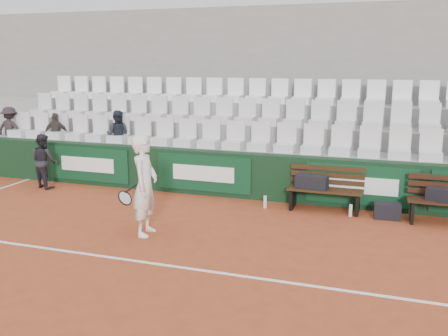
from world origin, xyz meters
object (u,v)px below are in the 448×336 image
Objects in this scene: spectator_a at (9,113)px; tennis_player at (145,186)px; spectator_c at (117,117)px; sports_bag_left at (312,182)px; bench_left at (325,200)px; sports_bag_ground at (387,211)px; water_bottle_far at (351,210)px; sports_bag_right at (441,195)px; ball_kid at (44,161)px; spectator_b at (55,117)px; water_bottle_near at (265,202)px.

tennis_player is at bearing 144.49° from spectator_a.
spectator_c is at bearing 126.55° from tennis_player.
spectator_c reaches higher than sports_bag_left.
sports_bag_ground is (1.22, -0.13, -0.07)m from bench_left.
water_bottle_far is at bearing -23.02° from bench_left.
spectator_a is (-9.77, 1.08, 1.46)m from sports_bag_ground.
water_bottle_far is at bearing -171.76° from sports_bag_ground.
ball_kid reaches higher than sports_bag_right.
tennis_player is at bearing -136.40° from sports_bag_left.
spectator_a is (-9.09, 1.17, 1.49)m from water_bottle_far.
spectator_b is (-7.62, 1.17, 1.43)m from water_bottle_far.
sports_bag_ground is 8.49m from spectator_b.
spectator_a is (-1.96, 1.19, 0.96)m from ball_kid.
bench_left is 3.04× the size of sports_bag_right.
sports_bag_left is 0.52× the size of spectator_c.
spectator_c is (-2.49, 3.36, 0.74)m from tennis_player.
sports_bag_left is 0.36× the size of tennis_player.
ball_kid is (-7.81, -0.11, 0.50)m from sports_bag_ground.
sports_bag_right is at bearing -4.57° from bench_left.
tennis_player reaches higher than water_bottle_far.
sports_bag_left is 0.49× the size of ball_kid.
water_bottle_far is 6.11m from spectator_c.
bench_left reaches higher than water_bottle_near.
tennis_player is (-4.91, -2.24, 0.31)m from sports_bag_right.
sports_bag_ground is 7.83m from ball_kid.
water_bottle_far is (0.81, -0.21, -0.47)m from sports_bag_left.
sports_bag_left is 6.33m from ball_kid.
water_bottle_far is at bearing 153.34° from spectator_b.
sports_bag_ground is at bearing 160.48° from spectator_c.
spectator_a is at bearing 172.64° from water_bottle_far.
sports_bag_right is at bearing -2.61° from sports_bag_ground.
spectator_a is at bearing 149.84° from tennis_player.
spectator_b is at bearing 173.09° from sports_bag_right.
sports_bag_right is 5.40m from tennis_player.
water_bottle_far is 7.15m from ball_kid.
spectator_a is 0.99× the size of spectator_c.
sports_bag_ground is (-0.91, 0.04, -0.41)m from sports_bag_right.
ball_kid is 1.17× the size of spectator_b.
spectator_b is (-9.21, 1.12, 0.99)m from sports_bag_right.
sports_bag_ground is 1.92× the size of water_bottle_near.
bench_left is at bearing 3.91° from sports_bag_left.
sports_bag_right is 0.40× the size of spectator_a.
tennis_player is 1.35× the size of ball_kid.
sports_bag_ground is 2.40m from water_bottle_near.
bench_left is at bearing 168.33° from spectator_a.
spectator_c reaches higher than tennis_player.
bench_left is at bearing 154.49° from spectator_b.
spectator_b is (-6.82, 0.97, 0.97)m from sports_bag_left.
bench_left is 0.86× the size of tennis_player.
spectator_a reaches higher than water_bottle_far.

